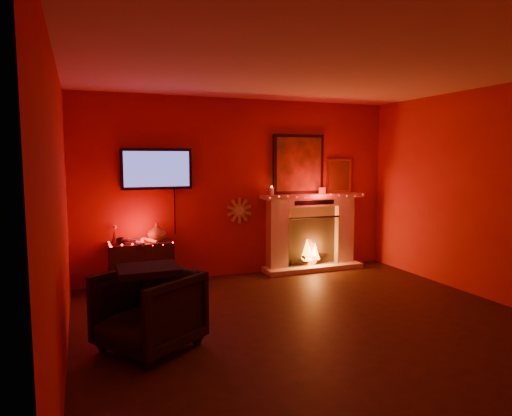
{
  "coord_description": "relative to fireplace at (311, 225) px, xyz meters",
  "views": [
    {
      "loc": [
        -2.34,
        -4.11,
        1.8
      ],
      "look_at": [
        -0.08,
        1.7,
        1.12
      ],
      "focal_mm": 32.0,
      "sensor_mm": 36.0,
      "label": 1
    }
  ],
  "objects": [
    {
      "name": "room",
      "position": [
        -1.14,
        -2.39,
        0.63
      ],
      "size": [
        5.0,
        5.0,
        5.0
      ],
      "color": "black",
      "rests_on": "ground"
    },
    {
      "name": "fireplace",
      "position": [
        0.0,
        0.0,
        0.0
      ],
      "size": [
        1.72,
        0.4,
        2.18
      ],
      "color": "beige",
      "rests_on": "floor"
    },
    {
      "name": "tv",
      "position": [
        -2.44,
        0.06,
        0.92
      ],
      "size": [
        1.0,
        0.07,
        1.24
      ],
      "color": "black",
      "rests_on": "room"
    },
    {
      "name": "sunburst_clock",
      "position": [
        -1.19,
        0.09,
        0.28
      ],
      "size": [
        0.4,
        0.03,
        0.4
      ],
      "color": "gold",
      "rests_on": "room"
    },
    {
      "name": "console_table",
      "position": [
        -2.7,
        -0.13,
        -0.36
      ],
      "size": [
        0.85,
        0.54,
        0.9
      ],
      "color": "black",
      "rests_on": "floor"
    },
    {
      "name": "armchair",
      "position": [
        -2.91,
        -2.25,
        -0.35
      ],
      "size": [
        1.13,
        1.12,
        0.75
      ],
      "primitive_type": "imported",
      "rotation": [
        0.0,
        0.0,
        -0.97
      ],
      "color": "black",
      "rests_on": "floor"
    }
  ]
}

